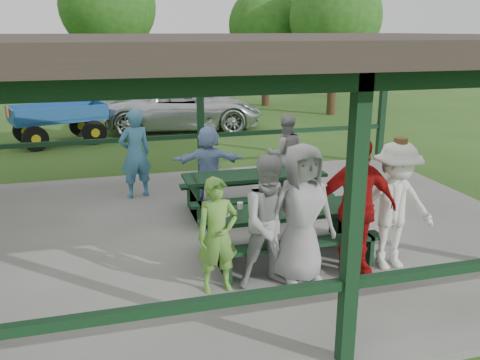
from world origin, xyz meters
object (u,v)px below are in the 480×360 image
object	(u,v)px
contestant_white_fedora	(395,206)
spectator_blue	(135,154)
spectator_lblue	(209,163)
contestant_grey_left	(272,223)
pickup_truck	(184,108)
picnic_table_far	(254,188)
contestant_grey_mid	(301,214)
picnic_table_near	(287,226)
contestant_green	(218,235)
farm_trailer	(59,123)
contestant_red	(356,207)
spectator_grey	(285,154)

from	to	relation	value
contestant_white_fedora	spectator_blue	bearing A→B (deg)	130.02
spectator_lblue	spectator_blue	size ratio (longest dim) A/B	0.84
contestant_grey_left	pickup_truck	world-z (taller)	contestant_grey_left
picnic_table_far	contestant_grey_left	bearing A→B (deg)	-102.51
contestant_grey_mid	picnic_table_near	bearing A→B (deg)	79.25
contestant_green	farm_trailer	world-z (taller)	contestant_green
contestant_white_fedora	spectator_lblue	size ratio (longest dim) A/B	1.25
contestant_green	contestant_grey_mid	world-z (taller)	contestant_grey_mid
pickup_truck	spectator_lblue	bearing A→B (deg)	179.84
picnic_table_far	spectator_lblue	distance (m)	1.18
contestant_green	spectator_lblue	bearing A→B (deg)	76.11
contestant_red	contestant_white_fedora	size ratio (longest dim) A/B	1.03
spectator_grey	farm_trailer	distance (m)	8.48
pickup_truck	spectator_blue	bearing A→B (deg)	169.35
contestant_green	contestant_grey_left	distance (m)	0.73
spectator_blue	contestant_grey_mid	bearing A→B (deg)	97.34
pickup_truck	farm_trailer	world-z (taller)	pickup_truck
contestant_grey_left	contestant_white_fedora	xyz separation A→B (m)	(1.86, 0.08, 0.03)
contestant_red	pickup_truck	bearing A→B (deg)	100.58
farm_trailer	contestant_grey_mid	bearing A→B (deg)	-88.18
contestant_red	pickup_truck	size ratio (longest dim) A/B	0.36
farm_trailer	picnic_table_far	bearing A→B (deg)	-80.97
picnic_table_far	contestant_white_fedora	size ratio (longest dim) A/B	1.38
contestant_green	contestant_grey_left	bearing A→B (deg)	-9.58
contestant_grey_left	farm_trailer	distance (m)	11.20
contestant_white_fedora	contestant_grey_mid	bearing A→B (deg)	-177.09
picnic_table_near	contestant_green	xyz separation A→B (m)	(-1.24, -0.76, 0.30)
contestant_red	spectator_grey	world-z (taller)	contestant_red
contestant_grey_mid	spectator_blue	xyz separation A→B (m)	(-1.88, 4.29, -0.05)
pickup_truck	spectator_grey	bearing A→B (deg)	-168.78
picnic_table_near	picnic_table_far	size ratio (longest dim) A/B	0.94
spectator_lblue	farm_trailer	bearing A→B (deg)	-55.98
contestant_red	farm_trailer	bearing A→B (deg)	121.71
picnic_table_far	spectator_blue	size ratio (longest dim) A/B	1.45
farm_trailer	spectator_grey	bearing A→B (deg)	-72.21
contestant_green	pickup_truck	world-z (taller)	contestant_green
spectator_blue	farm_trailer	distance (m)	6.63
contestant_red	contestant_white_fedora	bearing A→B (deg)	10.18
contestant_green	contestant_red	world-z (taller)	contestant_red
spectator_grey	picnic_table_far	bearing A→B (deg)	51.02
pickup_truck	contestant_red	bearing A→B (deg)	-172.21
contestant_red	spectator_lblue	world-z (taller)	contestant_red
spectator_blue	pickup_truck	xyz separation A→B (m)	(2.23, 7.63, -0.24)
picnic_table_near	pickup_truck	xyz separation A→B (m)	(0.26, 11.14, 0.20)
spectator_lblue	spectator_grey	xyz separation A→B (m)	(1.63, 0.03, 0.08)
contestant_red	spectator_blue	xyz separation A→B (m)	(-2.68, 4.29, -0.07)
spectator_grey	pickup_truck	xyz separation A→B (m)	(-0.79, 8.18, -0.17)
contestant_grey_mid	pickup_truck	distance (m)	11.92
contestant_grey_mid	contestant_white_fedora	bearing A→B (deg)	-3.20
contestant_grey_mid	spectator_grey	world-z (taller)	contestant_grey_mid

